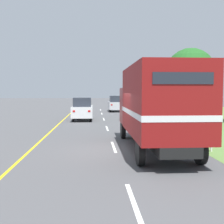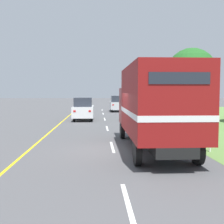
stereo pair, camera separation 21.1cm
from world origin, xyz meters
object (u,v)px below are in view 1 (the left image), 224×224
Objects in this scene: lead_car_white at (83,109)px; highway_sign at (198,103)px; lead_car_silver_ahead at (116,104)px; roadside_tree_mid at (190,73)px; delineator_post at (212,140)px; horse_trailer_truck at (156,105)px.

highway_sign is (7.66, -7.74, 0.83)m from lead_car_white.
roadside_tree_mid is at bearing -56.69° from lead_car_silver_ahead.
delineator_post is at bearing -105.65° from roadside_tree_mid.
horse_trailer_truck is at bearing 173.29° from delineator_post.
lead_car_silver_ahead is 4.11× the size of delineator_post.
roadside_tree_mid reaches higher than lead_car_silver_ahead.
roadside_tree_mid is at bearing 5.96° from lead_car_white.
delineator_post is at bearing -66.27° from lead_car_white.
highway_sign is 9.48m from roadside_tree_mid.
highway_sign reaches higher than delineator_post.
delineator_post is at bearing -105.10° from highway_sign.
lead_car_silver_ahead is (3.82, 10.74, -0.00)m from lead_car_white.
delineator_post is (-1.62, -6.00, -1.34)m from highway_sign.
lead_car_silver_ahead is 24.59m from delineator_post.
lead_car_white is (-3.69, 13.46, -0.97)m from horse_trailer_truck.
roadside_tree_mid is (10.18, 1.06, 3.30)m from lead_car_white.
horse_trailer_truck is 1.99× the size of lead_car_silver_ahead.
lead_car_white is 10.92m from highway_sign.
lead_car_white is 11.40m from lead_car_silver_ahead.
lead_car_silver_ahead is 18.90m from highway_sign.
lead_car_silver_ahead reaches higher than delineator_post.
horse_trailer_truck is 2.63× the size of highway_sign.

